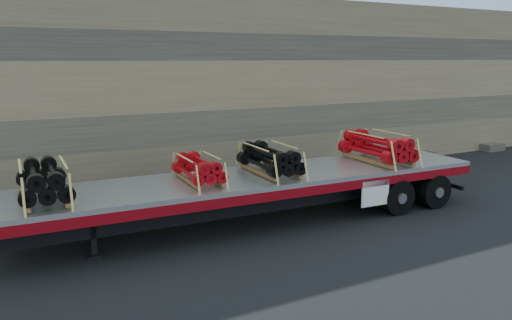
{
  "coord_description": "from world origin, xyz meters",
  "views": [
    {
      "loc": [
        -5.75,
        -11.89,
        4.69
      ],
      "look_at": [
        1.11,
        0.9,
        1.72
      ],
      "focal_mm": 35.0,
      "sensor_mm": 36.0,
      "label": 1
    }
  ],
  "objects_px": {
    "bundle_midfront": "(199,170)",
    "bundle_rear": "(377,148)",
    "trailer": "(255,199)",
    "bundle_midrear": "(270,160)",
    "bundle_front": "(44,182)"
  },
  "relations": [
    {
      "from": "bundle_midfront",
      "to": "bundle_rear",
      "type": "relative_size",
      "value": 0.76
    },
    {
      "from": "trailer",
      "to": "bundle_rear",
      "type": "xyz_separation_m",
      "value": [
        4.38,
        -0.14,
        1.15
      ]
    },
    {
      "from": "bundle_rear",
      "to": "bundle_midfront",
      "type": "bearing_deg",
      "value": -180.0
    },
    {
      "from": "bundle_midrear",
      "to": "bundle_midfront",
      "type": "bearing_deg",
      "value": -180.0
    },
    {
      "from": "bundle_midrear",
      "to": "bundle_rear",
      "type": "height_order",
      "value": "bundle_rear"
    },
    {
      "from": "trailer",
      "to": "bundle_front",
      "type": "xyz_separation_m",
      "value": [
        -5.53,
        0.18,
        1.12
      ]
    },
    {
      "from": "trailer",
      "to": "bundle_midfront",
      "type": "relative_size",
      "value": 7.55
    },
    {
      "from": "bundle_midrear",
      "to": "bundle_rear",
      "type": "relative_size",
      "value": 0.89
    },
    {
      "from": "bundle_midfront",
      "to": "bundle_rear",
      "type": "distance_m",
      "value": 6.07
    },
    {
      "from": "trailer",
      "to": "bundle_rear",
      "type": "relative_size",
      "value": 5.7
    },
    {
      "from": "trailer",
      "to": "bundle_midrear",
      "type": "xyz_separation_m",
      "value": [
        0.49,
        -0.02,
        1.1
      ]
    },
    {
      "from": "trailer",
      "to": "bundle_front",
      "type": "relative_size",
      "value": 6.16
    },
    {
      "from": "trailer",
      "to": "bundle_midrear",
      "type": "bearing_deg",
      "value": -0.0
    },
    {
      "from": "bundle_midrear",
      "to": "trailer",
      "type": "bearing_deg",
      "value": 180.0
    },
    {
      "from": "bundle_midfront",
      "to": "bundle_midrear",
      "type": "height_order",
      "value": "bundle_midrear"
    }
  ]
}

